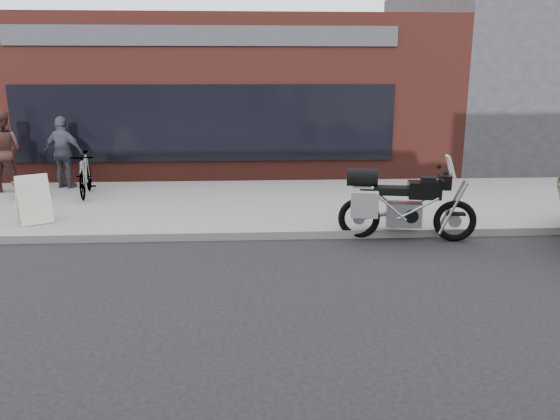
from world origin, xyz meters
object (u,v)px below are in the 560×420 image
motorcycle (398,204)px  cafe_patron_left (2,151)px  cafe_patron_right (64,152)px  sandwich_sign (33,199)px  cafe_table (28,182)px  bicycle_rear (85,174)px

motorcycle → cafe_patron_left: 9.63m
cafe_patron_left → cafe_patron_right: 1.41m
motorcycle → sandwich_sign: size_ratio=2.64×
sandwich_sign → cafe_patron_right: 3.40m
motorcycle → cafe_table: bearing=167.3°
cafe_table → cafe_patron_left: 1.37m
cafe_patron_left → cafe_table: bearing=133.1°
cafe_table → cafe_patron_right: (0.50, 1.15, 0.53)m
bicycle_rear → cafe_patron_left: (-2.15, 0.70, 0.46)m
motorcycle → sandwich_sign: (-6.87, 1.06, -0.06)m
sandwich_sign → cafe_patron_right: bearing=66.1°
motorcycle → cafe_patron_left: bearing=164.6°
motorcycle → cafe_patron_left: (-8.71, 4.10, 0.46)m
sandwich_sign → cafe_patron_right: cafe_patron_right is taller
bicycle_rear → cafe_patron_left: bearing=153.5°
bicycle_rear → sandwich_sign: bearing=-106.2°
cafe_table → bicycle_rear: bearing=6.9°
bicycle_rear → cafe_patron_right: (-0.78, 1.00, 0.38)m
cafe_patron_left → motorcycle: bearing=152.2°
sandwich_sign → cafe_table: sandwich_sign is taller
sandwich_sign → cafe_patron_right: size_ratio=0.52×
cafe_table → cafe_patron_left: size_ratio=0.36×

